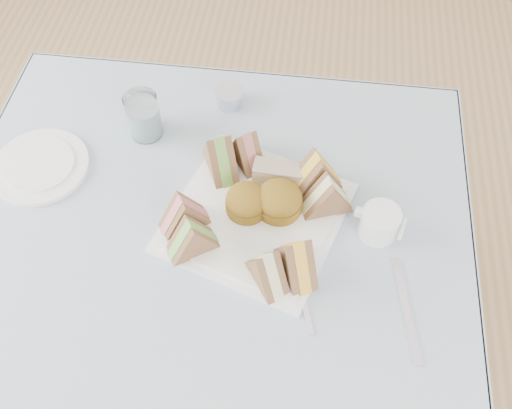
# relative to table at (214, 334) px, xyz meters

# --- Properties ---
(floor) EXTENTS (4.00, 4.00, 0.00)m
(floor) POSITION_rel_table_xyz_m (0.00, 0.00, -0.37)
(floor) COLOR #9E7751
(floor) RESTS_ON ground
(table) EXTENTS (0.90, 0.90, 0.74)m
(table) POSITION_rel_table_xyz_m (0.00, 0.00, 0.00)
(table) COLOR brown
(table) RESTS_ON floor
(tablecloth) EXTENTS (1.02, 1.02, 0.01)m
(tablecloth) POSITION_rel_table_xyz_m (0.00, 0.00, 0.37)
(tablecloth) COLOR #A6ACC3
(tablecloth) RESTS_ON table
(serving_plate) EXTENTS (0.39, 0.39, 0.01)m
(serving_plate) POSITION_rel_table_xyz_m (0.09, 0.10, 0.38)
(serving_plate) COLOR white
(serving_plate) RESTS_ON tablecloth
(sandwich_fl_a) EXTENTS (0.10, 0.09, 0.09)m
(sandwich_fl_a) POSITION_rel_table_xyz_m (-0.04, 0.06, 0.43)
(sandwich_fl_a) COLOR brown
(sandwich_fl_a) RESTS_ON serving_plate
(sandwich_fl_b) EXTENTS (0.10, 0.09, 0.09)m
(sandwich_fl_b) POSITION_rel_table_xyz_m (-0.02, 0.01, 0.43)
(sandwich_fl_b) COLOR brown
(sandwich_fl_b) RESTS_ON serving_plate
(sandwich_fr_a) EXTENTS (0.09, 0.12, 0.09)m
(sandwich_fr_a) POSITION_rel_table_xyz_m (0.18, -0.01, 0.43)
(sandwich_fr_a) COLOR brown
(sandwich_fr_a) RESTS_ON serving_plate
(sandwich_fr_b) EXTENTS (0.09, 0.10, 0.09)m
(sandwich_fr_b) POSITION_rel_table_xyz_m (0.13, -0.03, 0.43)
(sandwich_fr_b) COLOR brown
(sandwich_fr_b) RESTS_ON serving_plate
(sandwich_bl_a) EXTENTS (0.09, 0.12, 0.10)m
(sandwich_bl_a) POSITION_rel_table_xyz_m (0.01, 0.21, 0.44)
(sandwich_bl_a) COLOR brown
(sandwich_bl_a) RESTS_ON serving_plate
(sandwich_bl_b) EXTENTS (0.09, 0.10, 0.09)m
(sandwich_bl_b) POSITION_rel_table_xyz_m (0.05, 0.23, 0.43)
(sandwich_bl_b) COLOR brown
(sandwich_bl_b) RESTS_ON serving_plate
(sandwich_br_a) EXTENTS (0.11, 0.08, 0.09)m
(sandwich_br_a) POSITION_rel_table_xyz_m (0.22, 0.14, 0.43)
(sandwich_br_a) COLOR brown
(sandwich_br_a) RESTS_ON serving_plate
(sandwich_br_b) EXTENTS (0.12, 0.09, 0.10)m
(sandwich_br_b) POSITION_rel_table_xyz_m (0.20, 0.19, 0.44)
(sandwich_br_b) COLOR brown
(sandwich_br_b) RESTS_ON serving_plate
(scone_left) EXTENTS (0.11, 0.11, 0.06)m
(scone_left) POSITION_rel_table_xyz_m (0.07, 0.11, 0.42)
(scone_left) COLOR olive
(scone_left) RESTS_ON serving_plate
(scone_right) EXTENTS (0.10, 0.10, 0.06)m
(scone_right) POSITION_rel_table_xyz_m (0.13, 0.12, 0.42)
(scone_right) COLOR olive
(scone_right) RESTS_ON serving_plate
(pastry_slice) EXTENTS (0.10, 0.04, 0.05)m
(pastry_slice) POSITION_rel_table_xyz_m (0.13, 0.19, 0.41)
(pastry_slice) COLOR beige
(pastry_slice) RESTS_ON serving_plate
(side_plate) EXTENTS (0.26, 0.26, 0.01)m
(side_plate) POSITION_rel_table_xyz_m (-0.37, 0.17, 0.38)
(side_plate) COLOR white
(side_plate) RESTS_ON tablecloth
(water_glass) EXTENTS (0.09, 0.09, 0.10)m
(water_glass) POSITION_rel_table_xyz_m (-0.17, 0.29, 0.43)
(water_glass) COLOR white
(water_glass) RESTS_ON tablecloth
(tea_strainer) EXTENTS (0.08, 0.08, 0.04)m
(tea_strainer) POSITION_rel_table_xyz_m (-0.01, 0.40, 0.39)
(tea_strainer) COLOR silver
(tea_strainer) RESTS_ON tablecloth
(knife) EXTENTS (0.05, 0.20, 0.00)m
(knife) POSITION_rel_table_xyz_m (0.38, -0.06, 0.38)
(knife) COLOR silver
(knife) RESTS_ON tablecloth
(fork) EXTENTS (0.06, 0.17, 0.00)m
(fork) POSITION_rel_table_xyz_m (0.19, -0.04, 0.38)
(fork) COLOR silver
(fork) RESTS_ON tablecloth
(creamer_jug) EXTENTS (0.09, 0.09, 0.06)m
(creamer_jug) POSITION_rel_table_xyz_m (0.33, 0.10, 0.41)
(creamer_jug) COLOR white
(creamer_jug) RESTS_ON tablecloth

